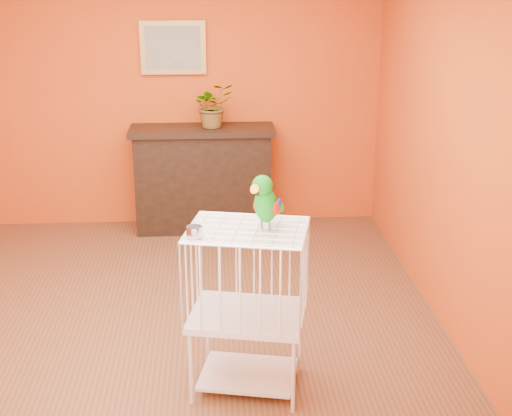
{
  "coord_description": "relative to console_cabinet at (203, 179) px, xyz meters",
  "views": [
    {
      "loc": [
        0.35,
        -4.68,
        2.5
      ],
      "look_at": [
        0.59,
        -0.86,
        1.19
      ],
      "focal_mm": 50.0,
      "sensor_mm": 36.0,
      "label": 1
    }
  ],
  "objects": [
    {
      "name": "ground",
      "position": [
        -0.25,
        -2.01,
        -0.51
      ],
      "size": [
        4.5,
        4.5,
        0.0
      ],
      "primitive_type": "plane",
      "color": "brown",
      "rests_on": "ground"
    },
    {
      "name": "room_shell",
      "position": [
        -0.25,
        -2.01,
        1.07
      ],
      "size": [
        4.5,
        4.5,
        4.5
      ],
      "color": "#C34A12",
      "rests_on": "ground"
    },
    {
      "name": "console_cabinet",
      "position": [
        0.0,
        0.0,
        0.0
      ],
      "size": [
        1.38,
        0.5,
        1.02
      ],
      "color": "black",
      "rests_on": "ground"
    },
    {
      "name": "potted_plant",
      "position": [
        0.11,
        0.03,
        0.67
      ],
      "size": [
        0.51,
        0.53,
        0.33
      ],
      "primitive_type": "imported",
      "rotation": [
        0.0,
        0.0,
        0.38
      ],
      "color": "#26722D",
      "rests_on": "console_cabinet"
    },
    {
      "name": "framed_picture",
      "position": [
        -0.25,
        0.21,
        1.24
      ],
      "size": [
        0.62,
        0.04,
        0.5
      ],
      "color": "#A17A39",
      "rests_on": "room_shell"
    },
    {
      "name": "birdcage",
      "position": [
        0.29,
        -2.84,
        0.03
      ],
      "size": [
        0.77,
        0.65,
        1.05
      ],
      "rotation": [
        0.0,
        0.0,
        -0.21
      ],
      "color": "silver",
      "rests_on": "ground"
    },
    {
      "name": "feed_cup",
      "position": [
        -0.01,
        -2.96,
        0.57
      ],
      "size": [
        0.09,
        0.09,
        0.06
      ],
      "primitive_type": "cylinder",
      "color": "silver",
      "rests_on": "birdcage"
    },
    {
      "name": "parrot",
      "position": [
        0.39,
        -2.84,
        0.7
      ],
      "size": [
        0.23,
        0.28,
        0.33
      ],
      "rotation": [
        0.0,
        0.0,
        -0.64
      ],
      "color": "#59544C",
      "rests_on": "birdcage"
    }
  ]
}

